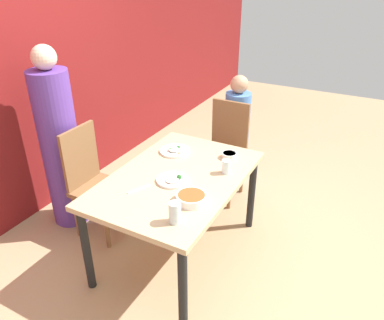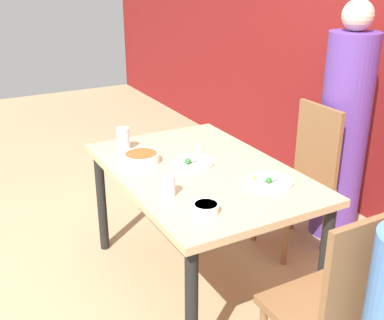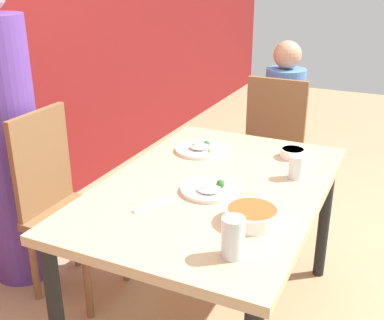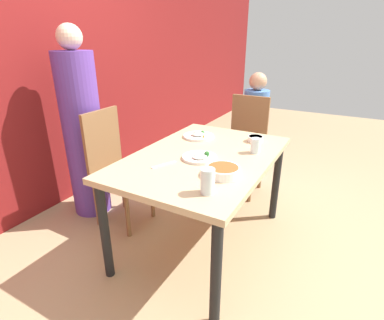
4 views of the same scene
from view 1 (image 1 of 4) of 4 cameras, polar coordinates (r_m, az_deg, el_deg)
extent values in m
plane|color=tan|center=(3.20, -2.05, -13.86)|extent=(10.00, 10.00, 0.00)
cube|color=maroon|center=(3.51, -25.06, 12.50)|extent=(10.00, 0.06, 2.70)
cube|color=tan|center=(2.78, -2.30, -2.83)|extent=(1.35, 0.90, 0.04)
cylinder|color=black|center=(2.44, -1.42, -19.20)|extent=(0.06, 0.06, 0.70)
cylinder|color=black|center=(3.32, 9.07, -5.05)|extent=(0.06, 0.06, 0.70)
cylinder|color=black|center=(2.80, -15.79, -13.00)|extent=(0.06, 0.06, 0.70)
cylinder|color=black|center=(3.59, -2.64, -1.91)|extent=(0.06, 0.06, 0.70)
cube|color=brown|center=(3.27, -13.67, -4.43)|extent=(0.40, 0.40, 0.04)
cube|color=brown|center=(3.25, -16.69, 0.56)|extent=(0.38, 0.03, 0.51)
cylinder|color=brown|center=(3.20, -12.86, -9.99)|extent=(0.04, 0.04, 0.41)
cylinder|color=brown|center=(3.40, -9.32, -7.06)|extent=(0.04, 0.04, 0.41)
cylinder|color=brown|center=(3.40, -17.19, -8.16)|extent=(0.04, 0.04, 0.41)
cylinder|color=brown|center=(3.58, -13.58, -5.52)|extent=(0.04, 0.04, 0.41)
cube|color=brown|center=(3.67, 4.51, 0.21)|extent=(0.40, 0.40, 0.04)
cube|color=brown|center=(3.71, 5.84, 5.17)|extent=(0.03, 0.38, 0.51)
cylinder|color=brown|center=(3.72, 1.01, -3.33)|extent=(0.04, 0.04, 0.41)
cylinder|color=brown|center=(3.60, 5.71, -4.61)|extent=(0.04, 0.04, 0.41)
cylinder|color=brown|center=(3.97, 3.19, -1.14)|extent=(0.04, 0.04, 0.41)
cylinder|color=brown|center=(3.87, 7.62, -2.25)|extent=(0.04, 0.04, 0.41)
cylinder|color=#5B3893|center=(3.40, -19.32, 1.28)|extent=(0.32, 0.32, 1.40)
sphere|color=beige|center=(3.14, -21.67, 14.35)|extent=(0.19, 0.19, 0.19)
cylinder|color=#5184D1|center=(3.95, 6.73, 3.27)|extent=(0.26, 0.26, 0.99)
sphere|color=tan|center=(3.75, 7.24, 11.38)|extent=(0.18, 0.18, 0.18)
cylinder|color=white|center=(2.47, -0.10, -5.84)|extent=(0.21, 0.21, 0.05)
cylinder|color=#BC5123|center=(2.46, -0.10, -5.37)|extent=(0.18, 0.18, 0.01)
cylinder|color=white|center=(3.11, -2.64, 1.39)|extent=(0.25, 0.25, 0.02)
ellipsoid|color=white|center=(3.09, -2.78, 1.66)|extent=(0.10, 0.10, 0.03)
sphere|color=#2D702D|center=(3.11, -2.04, 1.92)|extent=(0.03, 0.03, 0.03)
cone|color=orange|center=(3.04, -1.99, 1.26)|extent=(0.02, 0.02, 0.03)
sphere|color=#2D702D|center=(3.09, -3.27, 1.62)|extent=(0.03, 0.03, 0.03)
cone|color=orange|center=(3.09, -3.43, 1.66)|extent=(0.02, 0.02, 0.03)
cylinder|color=white|center=(2.70, -2.98, -3.06)|extent=(0.23, 0.23, 0.02)
ellipsoid|color=white|center=(2.67, -3.03, -3.04)|extent=(0.10, 0.10, 0.02)
sphere|color=#2D702D|center=(2.69, -1.95, -2.58)|extent=(0.04, 0.04, 0.04)
cone|color=orange|center=(2.66, -3.75, -3.06)|extent=(0.02, 0.02, 0.03)
cylinder|color=white|center=(3.03, 5.70, 0.71)|extent=(0.12, 0.12, 0.04)
cylinder|color=white|center=(3.02, 5.72, 1.03)|extent=(0.10, 0.10, 0.01)
cylinder|color=silver|center=(2.27, -2.62, -8.00)|extent=(0.08, 0.08, 0.14)
cylinder|color=silver|center=(2.79, 5.21, -1.02)|extent=(0.07, 0.07, 0.11)
cube|color=silver|center=(2.63, -8.10, -4.41)|extent=(0.17, 0.09, 0.01)
camera|label=2|loc=(4.18, 29.72, 19.87)|focal=45.00mm
camera|label=3|loc=(0.81, -22.90, -16.35)|focal=45.00mm
camera|label=4|loc=(0.80, -13.31, -26.83)|focal=28.00mm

